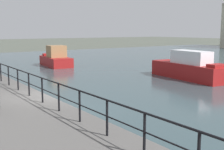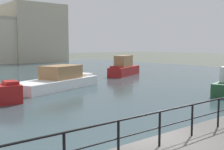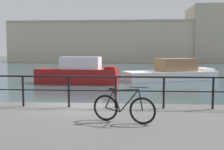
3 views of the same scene
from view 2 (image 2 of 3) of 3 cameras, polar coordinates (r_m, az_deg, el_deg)
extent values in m
cube|color=#B2A891|center=(71.12, -15.48, 7.98)|extent=(12.15, 12.21, 13.30)
cube|color=white|center=(25.98, -11.00, -1.76)|extent=(9.28, 5.80, 0.86)
cube|color=#997047|center=(26.33, -10.16, 0.60)|extent=(4.04, 3.39, 1.19)
cube|color=white|center=(28.76, -6.12, 0.16)|extent=(1.70, 2.29, 0.24)
cube|color=maroon|center=(37.02, 2.49, 0.82)|extent=(6.68, 4.60, 1.12)
cube|color=#997047|center=(36.67, 2.33, 2.78)|extent=(3.47, 2.65, 1.45)
cube|color=maroon|center=(34.44, 0.78, 1.57)|extent=(1.29, 1.52, 0.24)
cube|color=maroon|center=(20.45, -19.64, -1.44)|extent=(0.99, 1.41, 0.24)
cylinder|color=black|center=(7.64, 1.28, -12.95)|extent=(0.07, 0.07, 1.05)
cylinder|color=black|center=(8.71, 9.50, -10.63)|extent=(0.07, 0.07, 1.05)
cylinder|color=black|center=(9.93, 15.73, -8.70)|extent=(0.07, 0.07, 1.05)
cylinder|color=black|center=(11.25, 20.50, -7.14)|extent=(0.07, 0.07, 1.05)
cylinder|color=black|center=(8.58, 9.56, -7.27)|extent=(25.68, 0.06, 0.06)
cylinder|color=black|center=(8.70, 9.51, -10.30)|extent=(25.68, 0.04, 0.04)
camera|label=1|loc=(19.43, 48.41, 3.99)|focal=47.19mm
camera|label=3|loc=(9.23, 73.74, -5.06)|focal=43.99mm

